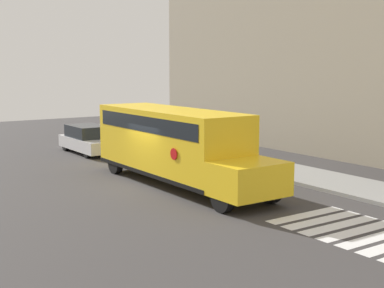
{
  "coord_description": "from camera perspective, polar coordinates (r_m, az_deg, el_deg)",
  "views": [
    {
      "loc": [
        18.96,
        -10.82,
        4.87
      ],
      "look_at": [
        0.95,
        1.5,
        1.72
      ],
      "focal_mm": 50.0,
      "sensor_mm": 36.0,
      "label": 1
    }
  ],
  "objects": [
    {
      "name": "school_bus",
      "position": [
        22.22,
        -1.86,
        0.24
      ],
      "size": [
        10.27,
        2.57,
        3.12
      ],
      "color": "yellow",
      "rests_on": "ground"
    },
    {
      "name": "crosswalk_stripes",
      "position": [
        16.95,
        17.25,
        -8.85
      ],
      "size": [
        4.7,
        3.2,
        0.01
      ],
      "color": "white",
      "rests_on": "ground"
    },
    {
      "name": "ground_plane",
      "position": [
        22.37,
        -4.56,
        -4.38
      ],
      "size": [
        60.0,
        60.0,
        0.0
      ],
      "primitive_type": "plane",
      "color": "#3A3838"
    },
    {
      "name": "parked_car",
      "position": [
        31.01,
        -10.96,
        0.47
      ],
      "size": [
        4.71,
        1.88,
        1.56
      ],
      "color": "silver",
      "rests_on": "ground"
    },
    {
      "name": "sidewalk_strip",
      "position": [
        26.12,
        7.91,
        -2.43
      ],
      "size": [
        44.0,
        3.0,
        0.15
      ],
      "color": "gray",
      "rests_on": "ground"
    },
    {
      "name": "building_backdrop",
      "position": [
        30.45,
        17.34,
        9.3
      ],
      "size": [
        32.0,
        4.0,
        11.27
      ],
      "color": "#9E937F",
      "rests_on": "ground"
    }
  ]
}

